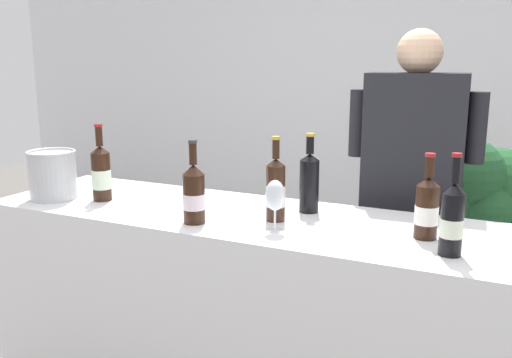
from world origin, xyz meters
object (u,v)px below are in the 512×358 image
Objects in this scene: person_server at (409,222)px; wine_bottle_4 at (276,190)px; wine_bottle_2 at (309,181)px; potted_shrub at (478,202)px; wine_bottle_3 at (452,219)px; wine_bottle_0 at (427,208)px; wine_bottle_1 at (194,194)px; wine_glass at (275,197)px; ice_bucket at (53,174)px; wine_bottle_5 at (101,173)px.

wine_bottle_4 is at bearing -124.50° from person_server.
wine_bottle_2 reaches higher than potted_shrub.
wine_bottle_3 reaches higher than potted_shrub.
wine_bottle_2 is at bearing 153.54° from wine_bottle_3.
person_server reaches higher than wine_bottle_0.
wine_bottle_2 reaches higher than wine_bottle_1.
wine_bottle_1 is 0.97× the size of wine_bottle_4.
wine_bottle_4 reaches higher than wine_bottle_1.
ice_bucket is at bearing 179.31° from wine_glass.
potted_shrub is at bearing 70.01° from person_server.
wine_bottle_4 is at bearing 169.98° from wine_bottle_3.
wine_bottle_1 is 0.31m from wine_bottle_4.
wine_bottle_3 reaches higher than wine_bottle_4.
wine_bottle_1 reaches higher than potted_shrub.
wine_glass is (0.05, -0.12, 0.00)m from wine_bottle_4.
wine_bottle_4 is 0.29× the size of potted_shrub.
wine_bottle_2 is 0.98× the size of wine_bottle_3.
person_server reaches higher than wine_glass.
wine_bottle_5 is 1.80× the size of wine_glass.
wine_bottle_3 is at bearing -90.43° from potted_shrub.
wine_bottle_4 reaches higher than wine_bottle_0.
ice_bucket is (-1.08, 0.01, -0.02)m from wine_glass.
wine_bottle_4 is 0.20× the size of person_server.
wine_bottle_4 is 0.76m from person_server.
wine_bottle_4 reaches higher than potted_shrub.
wine_glass is 0.87× the size of ice_bucket.
wine_bottle_0 is at bearing 4.74° from ice_bucket.
wine_bottle_4 is (-0.07, -0.17, -0.01)m from wine_bottle_2.
ice_bucket is (-1.03, -0.11, -0.01)m from wine_bottle_4.
ice_bucket is at bearing -162.41° from wine_bottle_5.
wine_bottle_3 is at bearing -26.46° from wine_bottle_2.
potted_shrub is at bearing 62.83° from wine_bottle_4.
wine_bottle_1 is at bearing -149.06° from wine_bottle_4.
wine_bottle_0 is at bearing -17.11° from wine_bottle_2.
potted_shrub is at bearing 39.50° from ice_bucket.
wine_bottle_5 is 1.56× the size of ice_bucket.
ice_bucket is at bearing -174.07° from wine_bottle_4.
wine_glass is (0.87, -0.08, 0.00)m from wine_bottle_5.
wine_glass is 0.11× the size of person_server.
wine_bottle_1 is 0.56m from wine_bottle_5.
wine_bottle_3 is (0.92, 0.04, 0.01)m from wine_bottle_1.
potted_shrub is at bearing 66.53° from wine_glass.
wine_glass is 1.08m from ice_bucket.
wine_bottle_0 is 0.51m from wine_bottle_2.
wine_bottle_2 is at bearing 85.34° from wine_glass.
ice_bucket is (-1.59, -0.13, 0.00)m from wine_bottle_0.
wine_bottle_0 is 0.94× the size of wine_bottle_1.
wine_bottle_0 is 0.89× the size of wine_bottle_5.
wine_bottle_3 reaches higher than wine_bottle_2.
wine_bottle_2 is (-0.48, 0.15, 0.02)m from wine_bottle_0.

